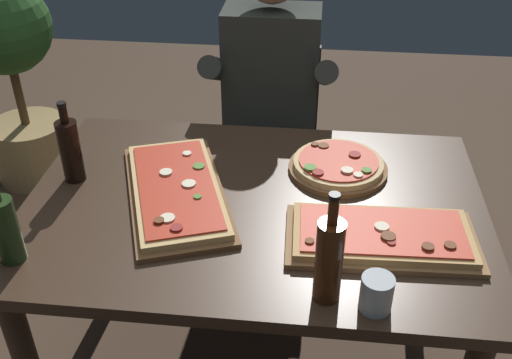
{
  "coord_description": "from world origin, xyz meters",
  "views": [
    {
      "loc": [
        0.16,
        -1.47,
        1.8
      ],
      "look_at": [
        0.0,
        0.05,
        0.79
      ],
      "focal_mm": 41.84,
      "sensor_mm": 36.0,
      "label": 1
    }
  ],
  "objects_px": {
    "dining_table": "(254,227)",
    "oil_bottle_amber": "(329,259)",
    "pizza_round_far": "(338,165)",
    "tumbler_near_camera": "(376,295)",
    "pizza_rectangular_front": "(382,236)",
    "vinegar_bottle_green": "(5,228)",
    "seated_diner": "(270,96)",
    "wine_bottle_dark": "(70,150)",
    "potted_plant_corner": "(13,71)",
    "diner_chair": "(272,137)",
    "pizza_rectangular_left": "(176,190)"
  },
  "relations": [
    {
      "from": "dining_table",
      "to": "oil_bottle_amber",
      "type": "bearing_deg",
      "value": -59.79
    },
    {
      "from": "pizza_round_far",
      "to": "tumbler_near_camera",
      "type": "bearing_deg",
      "value": -82.04
    },
    {
      "from": "pizza_rectangular_front",
      "to": "vinegar_bottle_green",
      "type": "xyz_separation_m",
      "value": [
        -0.99,
        -0.18,
        0.08
      ]
    },
    {
      "from": "pizza_round_far",
      "to": "seated_diner",
      "type": "bearing_deg",
      "value": 117.16
    },
    {
      "from": "wine_bottle_dark",
      "to": "oil_bottle_amber",
      "type": "bearing_deg",
      "value": -28.99
    },
    {
      "from": "dining_table",
      "to": "vinegar_bottle_green",
      "type": "distance_m",
      "value": 0.72
    },
    {
      "from": "potted_plant_corner",
      "to": "diner_chair",
      "type": "bearing_deg",
      "value": -12.8
    },
    {
      "from": "pizza_rectangular_left",
      "to": "tumbler_near_camera",
      "type": "relative_size",
      "value": 6.95
    },
    {
      "from": "dining_table",
      "to": "tumbler_near_camera",
      "type": "relative_size",
      "value": 14.97
    },
    {
      "from": "dining_table",
      "to": "pizza_rectangular_left",
      "type": "distance_m",
      "value": 0.27
    },
    {
      "from": "pizza_rectangular_front",
      "to": "diner_chair",
      "type": "distance_m",
      "value": 1.11
    },
    {
      "from": "dining_table",
      "to": "pizza_rectangular_front",
      "type": "xyz_separation_m",
      "value": [
        0.37,
        -0.15,
        0.12
      ]
    },
    {
      "from": "dining_table",
      "to": "oil_bottle_amber",
      "type": "distance_m",
      "value": 0.49
    },
    {
      "from": "pizza_rectangular_front",
      "to": "tumbler_near_camera",
      "type": "relative_size",
      "value": 5.76
    },
    {
      "from": "potted_plant_corner",
      "to": "tumbler_near_camera",
      "type": "bearing_deg",
      "value": -42.94
    },
    {
      "from": "pizza_rectangular_left",
      "to": "tumbler_near_camera",
      "type": "height_order",
      "value": "tumbler_near_camera"
    },
    {
      "from": "tumbler_near_camera",
      "to": "potted_plant_corner",
      "type": "height_order",
      "value": "potted_plant_corner"
    },
    {
      "from": "wine_bottle_dark",
      "to": "seated_diner",
      "type": "bearing_deg",
      "value": 49.49
    },
    {
      "from": "diner_chair",
      "to": "oil_bottle_amber",
      "type": "bearing_deg",
      "value": -79.08
    },
    {
      "from": "pizza_round_far",
      "to": "diner_chair",
      "type": "height_order",
      "value": "diner_chair"
    },
    {
      "from": "pizza_rectangular_left",
      "to": "potted_plant_corner",
      "type": "distance_m",
      "value": 1.59
    },
    {
      "from": "oil_bottle_amber",
      "to": "seated_diner",
      "type": "bearing_deg",
      "value": 102.06
    },
    {
      "from": "vinegar_bottle_green",
      "to": "tumbler_near_camera",
      "type": "xyz_separation_m",
      "value": [
        0.95,
        -0.08,
        -0.06
      ]
    },
    {
      "from": "pizza_round_far",
      "to": "potted_plant_corner",
      "type": "xyz_separation_m",
      "value": [
        -1.59,
        0.95,
        -0.15
      ]
    },
    {
      "from": "pizza_rectangular_left",
      "to": "pizza_round_far",
      "type": "distance_m",
      "value": 0.53
    },
    {
      "from": "pizza_rectangular_front",
      "to": "oil_bottle_amber",
      "type": "height_order",
      "value": "oil_bottle_amber"
    },
    {
      "from": "pizza_rectangular_front",
      "to": "wine_bottle_dark",
      "type": "relative_size",
      "value": 1.98
    },
    {
      "from": "dining_table",
      "to": "pizza_rectangular_left",
      "type": "bearing_deg",
      "value": 178.15
    },
    {
      "from": "dining_table",
      "to": "diner_chair",
      "type": "xyz_separation_m",
      "value": [
        -0.02,
        0.86,
        -0.16
      ]
    },
    {
      "from": "pizza_round_far",
      "to": "vinegar_bottle_green",
      "type": "xyz_separation_m",
      "value": [
        -0.87,
        -0.53,
        0.08
      ]
    },
    {
      "from": "dining_table",
      "to": "pizza_rectangular_front",
      "type": "bearing_deg",
      "value": -21.89
    },
    {
      "from": "potted_plant_corner",
      "to": "oil_bottle_amber",
      "type": "bearing_deg",
      "value": -44.58
    },
    {
      "from": "pizza_rectangular_left",
      "to": "oil_bottle_amber",
      "type": "height_order",
      "value": "oil_bottle_amber"
    },
    {
      "from": "potted_plant_corner",
      "to": "dining_table",
      "type": "bearing_deg",
      "value": -40.84
    },
    {
      "from": "pizza_round_far",
      "to": "oil_bottle_amber",
      "type": "bearing_deg",
      "value": -93.21
    },
    {
      "from": "wine_bottle_dark",
      "to": "tumbler_near_camera",
      "type": "bearing_deg",
      "value": -27.0
    },
    {
      "from": "pizza_round_far",
      "to": "seated_diner",
      "type": "xyz_separation_m",
      "value": [
        -0.27,
        0.53,
        -0.02
      ]
    },
    {
      "from": "dining_table",
      "to": "potted_plant_corner",
      "type": "relative_size",
      "value": 1.31
    },
    {
      "from": "pizza_rectangular_front",
      "to": "pizza_round_far",
      "type": "height_order",
      "value": "same"
    },
    {
      "from": "pizza_rectangular_front",
      "to": "wine_bottle_dark",
      "type": "xyz_separation_m",
      "value": [
        -0.96,
        0.22,
        0.09
      ]
    },
    {
      "from": "pizza_round_far",
      "to": "oil_bottle_amber",
      "type": "height_order",
      "value": "oil_bottle_amber"
    },
    {
      "from": "pizza_round_far",
      "to": "vinegar_bottle_green",
      "type": "relative_size",
      "value": 1.14
    },
    {
      "from": "pizza_rectangular_left",
      "to": "diner_chair",
      "type": "bearing_deg",
      "value": 75.14
    },
    {
      "from": "dining_table",
      "to": "pizza_rectangular_front",
      "type": "height_order",
      "value": "pizza_rectangular_front"
    },
    {
      "from": "pizza_round_far",
      "to": "wine_bottle_dark",
      "type": "relative_size",
      "value": 1.2
    },
    {
      "from": "vinegar_bottle_green",
      "to": "seated_diner",
      "type": "distance_m",
      "value": 1.22
    },
    {
      "from": "pizza_rectangular_left",
      "to": "tumbler_near_camera",
      "type": "distance_m",
      "value": 0.71
    },
    {
      "from": "wine_bottle_dark",
      "to": "potted_plant_corner",
      "type": "distance_m",
      "value": 1.34
    },
    {
      "from": "pizza_rectangular_front",
      "to": "potted_plant_corner",
      "type": "distance_m",
      "value": 2.15
    },
    {
      "from": "diner_chair",
      "to": "pizza_round_far",
      "type": "bearing_deg",
      "value": -67.31
    }
  ]
}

